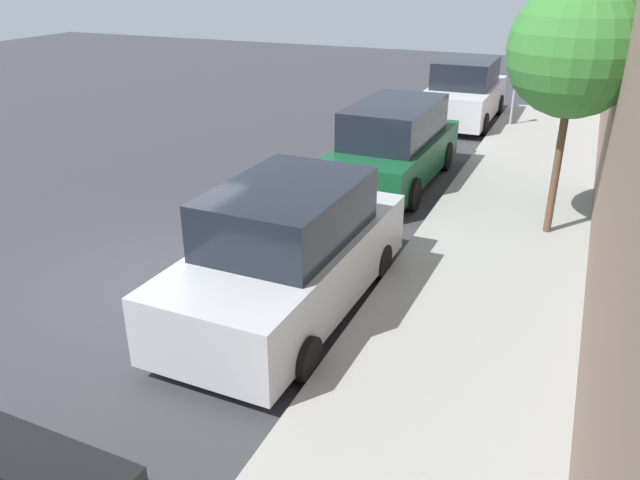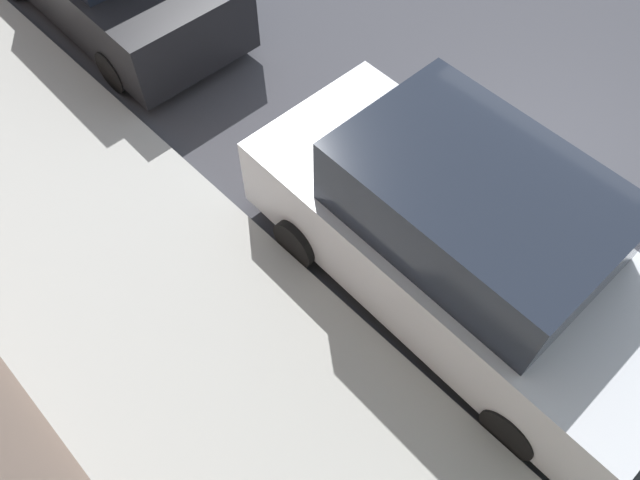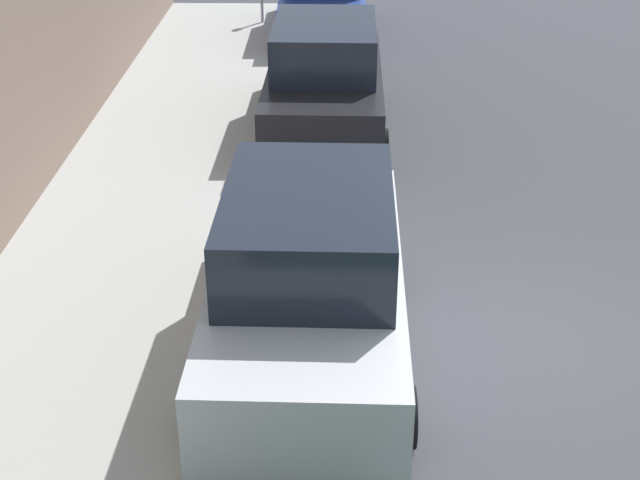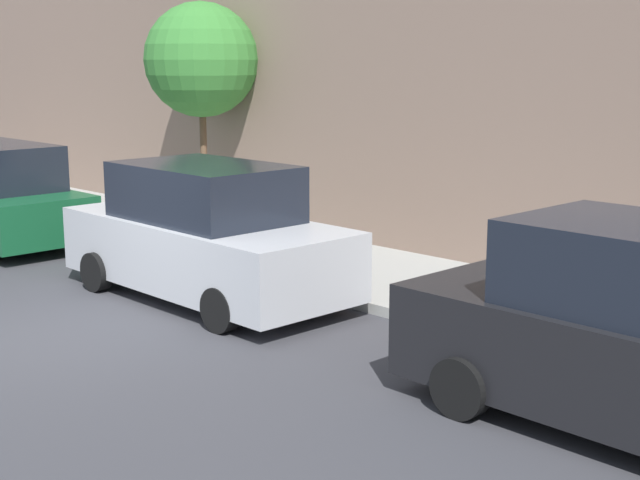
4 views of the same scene
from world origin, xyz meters
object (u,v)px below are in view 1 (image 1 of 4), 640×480
Objects in this scene: parked_minivan_fourth at (394,145)px; parked_suv_fifth at (464,93)px; parking_meter_far at (514,96)px; street_tree at (576,50)px; parked_suv_third at (289,253)px.

parked_minivan_fourth is 1.03× the size of parked_suv_fifth.
street_tree is at bearing -77.83° from parking_meter_far.
parked_suv_fifth is 9.72m from street_tree.
street_tree is at bearing -68.86° from parked_suv_fifth.
parked_suv_fifth reaches higher than parking_meter_far.
parked_suv_third is at bearing -89.68° from parked_suv_fifth.
parking_meter_far is 8.91m from street_tree.
parked_minivan_fourth is (-0.33, 6.23, -0.01)m from parked_suv_third.
street_tree is (3.39, -8.76, 2.51)m from parked_suv_fifth.
parked_suv_fifth is 1.62m from parking_meter_far.
street_tree reaches higher than parked_suv_fifth.
parked_minivan_fourth is at bearing 93.01° from parked_suv_third.
parked_suv_third is at bearing -86.99° from parked_minivan_fourth.
parked_minivan_fourth reaches higher than parking_meter_far.
parked_suv_third is 0.98× the size of parked_minivan_fourth.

